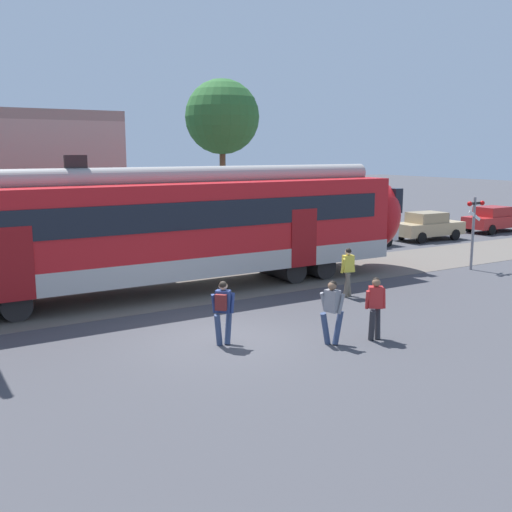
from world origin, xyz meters
TOP-DOWN VIEW (x-y plane):
  - ground_plane at (0.00, 0.00)m, footprint 160.00×160.00m
  - pedestrian_navy at (-0.20, -0.41)m, footprint 0.68×0.50m
  - pedestrian_grey at (2.18, -1.78)m, footprint 0.69×0.54m
  - pedestrian_red at (3.39, -2.04)m, footprint 0.67×0.54m
  - pedestrian_yellow at (5.79, 1.93)m, footprint 0.62×0.60m
  - parked_car_silver at (13.12, 9.91)m, footprint 4.01×1.78m
  - parked_car_tan at (18.01, 9.76)m, footprint 4.07×1.89m
  - parked_car_red at (23.89, 10.06)m, footprint 4.06×1.87m
  - crossing_signal at (13.21, 2.90)m, footprint 0.96×0.22m
  - street_tree_right at (8.11, 15.14)m, footprint 3.90×3.90m

SIDE VIEW (x-z plane):
  - ground_plane at x=0.00m, z-range 0.00..0.00m
  - parked_car_silver at x=13.12m, z-range 0.01..1.55m
  - parked_car_tan at x=18.01m, z-range 0.01..1.55m
  - parked_car_red at x=23.89m, z-range 0.01..1.55m
  - pedestrian_grey at x=2.18m, z-range 0.13..1.80m
  - pedestrian_yellow at x=5.79m, z-range 0.13..1.80m
  - pedestrian_navy at x=-0.20m, z-range 0.16..1.82m
  - pedestrian_red at x=3.39m, z-range 0.16..1.82m
  - crossing_signal at x=13.21m, z-range 0.51..3.51m
  - street_tree_right at x=8.11m, z-range 2.30..10.86m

